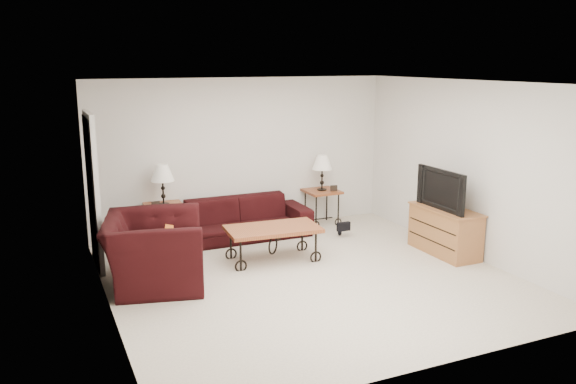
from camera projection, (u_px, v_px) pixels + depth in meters
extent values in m
plane|color=beige|center=(310.00, 278.00, 7.60)|extent=(5.00, 5.00, 0.00)
cube|color=silver|center=(243.00, 155.00, 9.56)|extent=(5.00, 0.02, 2.50)
cube|color=silver|center=(437.00, 238.00, 5.10)|extent=(5.00, 0.02, 2.50)
cube|color=silver|center=(104.00, 203.00, 6.34)|extent=(0.02, 5.00, 2.50)
cube|color=silver|center=(468.00, 169.00, 8.32)|extent=(0.02, 5.00, 2.50)
plane|color=white|center=(312.00, 83.00, 7.06)|extent=(5.00, 5.00, 0.00)
cube|color=black|center=(92.00, 193.00, 7.87)|extent=(0.08, 0.94, 2.04)
imported|color=black|center=(242.00, 219.00, 9.25)|extent=(2.16, 0.84, 0.63)
cube|color=#994E27|center=(165.00, 224.00, 8.94)|extent=(0.60, 0.60, 0.62)
cube|color=#994E27|center=(322.00, 207.00, 10.01)|extent=(0.56, 0.56, 0.60)
cube|color=black|center=(156.00, 205.00, 8.67)|extent=(0.13, 0.03, 0.10)
cube|color=black|center=(334.00, 188.00, 9.86)|extent=(0.12, 0.04, 0.10)
cube|color=#994E27|center=(273.00, 244.00, 8.23)|extent=(1.34, 0.79, 0.48)
imported|color=black|center=(154.00, 251.00, 7.31)|extent=(1.46, 1.58, 0.87)
cube|color=#B56017|center=(167.00, 244.00, 7.31)|extent=(0.19, 0.41, 0.40)
cube|color=#AB673F|center=(445.00, 231.00, 8.50)|extent=(0.47, 1.13, 0.68)
imported|color=black|center=(446.00, 189.00, 8.35)|extent=(0.13, 1.01, 0.58)
ellipsoid|color=black|center=(340.00, 222.00, 9.39)|extent=(0.35, 0.28, 0.44)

